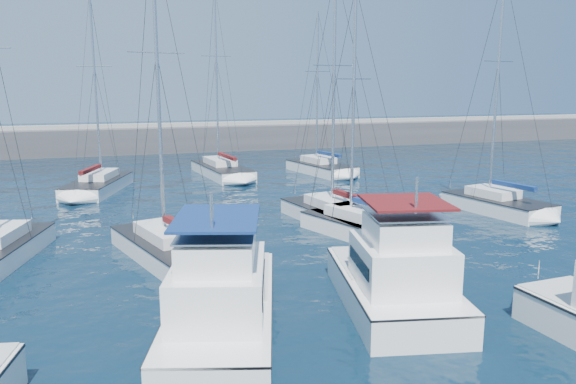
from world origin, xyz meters
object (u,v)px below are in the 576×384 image
object	(u,v)px
motor_yacht_stbd_inner	(396,281)
sailboat_back_c	(321,168)
motor_yacht_port_inner	(222,303)
sailboat_mid_c	(359,226)
sailboat_mid_b	(172,250)
sailboat_mid_e	(497,204)
sailboat_mid_d	(340,217)
sailboat_back_b	(222,170)
sailboat_back_a	(98,185)

from	to	relation	value
motor_yacht_stbd_inner	sailboat_back_c	world-z (taller)	sailboat_back_c
motor_yacht_port_inner	sailboat_mid_c	xyz separation A→B (m)	(9.59, 10.13, -0.61)
sailboat_mid_b	sailboat_mid_e	size ratio (longest dim) A/B	1.00
sailboat_mid_c	sailboat_mid_e	size ratio (longest dim) A/B	0.88
motor_yacht_port_inner	sailboat_mid_e	xyz separation A→B (m)	(20.55, 12.61, -0.59)
motor_yacht_port_inner	motor_yacht_stbd_inner	bearing A→B (deg)	17.71
motor_yacht_port_inner	sailboat_mid_d	distance (m)	15.71
motor_yacht_stbd_inner	sailboat_mid_e	size ratio (longest dim) A/B	0.54
sailboat_mid_c	motor_yacht_stbd_inner	bearing A→B (deg)	-127.14
sailboat_mid_b	sailboat_mid_c	size ratio (longest dim) A/B	1.14
sailboat_back_b	sailboat_back_c	xyz separation A→B (m)	(9.07, -1.41, -0.01)
sailboat_back_c	sailboat_mid_c	bearing A→B (deg)	-118.14
motor_yacht_stbd_inner	sailboat_back_a	distance (m)	29.74
motor_yacht_port_inner	sailboat_mid_b	xyz separation A→B (m)	(-0.73, 8.69, -0.61)
sailboat_back_a	sailboat_back_c	bearing A→B (deg)	27.82
sailboat_mid_d	sailboat_back_a	xyz separation A→B (m)	(-13.79, 15.35, 0.02)
motor_yacht_stbd_inner	sailboat_back_a	bearing A→B (deg)	122.99
sailboat_mid_e	sailboat_back_c	size ratio (longest dim) A/B	1.03
sailboat_mid_c	motor_yacht_port_inner	bearing A→B (deg)	-153.29
motor_yacht_port_inner	sailboat_mid_e	world-z (taller)	sailboat_mid_e
motor_yacht_port_inner	sailboat_mid_b	bearing A→B (deg)	110.96
sailboat_mid_c	sailboat_mid_e	bearing A→B (deg)	-7.09
sailboat_mid_b	sailboat_back_a	xyz separation A→B (m)	(-3.59, 19.18, 0.00)
sailboat_back_c	sailboat_mid_d	bearing A→B (deg)	-120.36
sailboat_mid_b	sailboat_mid_e	world-z (taller)	sailboat_mid_b
motor_yacht_port_inner	sailboat_mid_b	distance (m)	8.75
motor_yacht_stbd_inner	sailboat_back_c	xyz separation A→B (m)	(8.84, 30.93, -0.61)
sailboat_mid_e	motor_yacht_port_inner	bearing A→B (deg)	-160.72
sailboat_mid_b	sailboat_mid_c	distance (m)	10.42
sailboat_mid_b	sailboat_mid_d	xyz separation A→B (m)	(10.20, 3.83, -0.01)
motor_yacht_stbd_inner	sailboat_back_b	bearing A→B (deg)	102.07
sailboat_mid_c	sailboat_mid_d	world-z (taller)	sailboat_mid_d
sailboat_back_a	sailboat_mid_c	bearing A→B (deg)	-33.42
sailboat_mid_e	sailboat_mid_b	bearing A→B (deg)	178.17
motor_yacht_port_inner	sailboat_back_b	distance (m)	33.12
motor_yacht_stbd_inner	sailboat_back_c	size ratio (longest dim) A/B	0.55
sailboat_mid_b	sailboat_mid_d	bearing A→B (deg)	3.81
motor_yacht_port_inner	motor_yacht_stbd_inner	xyz separation A→B (m)	(6.49, 0.18, 0.00)
sailboat_mid_b	motor_yacht_port_inner	bearing A→B (deg)	-101.95
sailboat_mid_c	sailboat_back_c	world-z (taller)	sailboat_back_c
sailboat_back_a	sailboat_back_b	xyz separation A→B (m)	(10.59, 4.65, 0.01)
motor_yacht_port_inner	sailboat_mid_d	size ratio (longest dim) A/B	0.69
sailboat_mid_b	sailboat_back_a	size ratio (longest dim) A/B	1.01
sailboat_back_a	sailboat_mid_b	bearing A→B (deg)	-60.92
motor_yacht_port_inner	sailboat_back_c	world-z (taller)	sailboat_back_c
sailboat_mid_d	sailboat_mid_e	xyz separation A→B (m)	(11.09, 0.09, 0.04)
motor_yacht_port_inner	motor_yacht_stbd_inner	world-z (taller)	same
motor_yacht_port_inner	sailboat_mid_b	world-z (taller)	sailboat_mid_b
motor_yacht_stbd_inner	motor_yacht_port_inner	bearing A→B (deg)	-166.78
sailboat_mid_c	sailboat_mid_e	xyz separation A→B (m)	(10.96, 2.48, 0.02)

